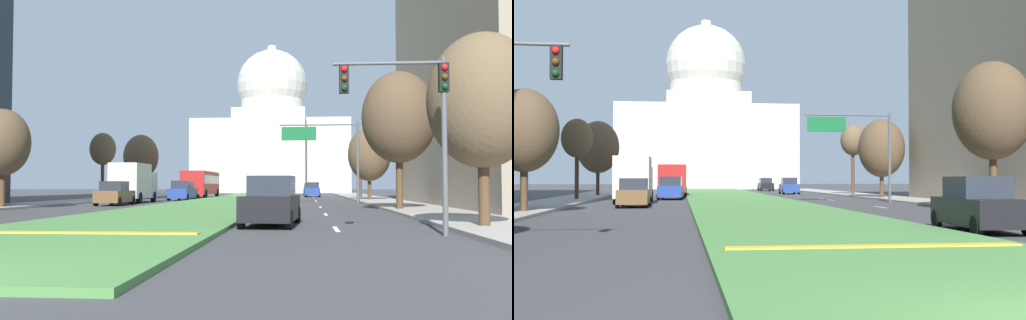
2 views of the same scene
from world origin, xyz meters
TOP-DOWN VIEW (x-y plane):
  - ground_plane at (0.00, 54.02)m, footprint 260.00×260.00m
  - grass_median at (0.00, 48.62)m, footprint 7.84×97.24m
  - median_curb_nose at (0.00, 8.21)m, footprint 7.05×0.50m
  - lane_dashes_right at (7.43, 44.44)m, footprint 0.16×61.20m
  - sidewalk_left at (-12.93, 43.22)m, footprint 4.00×97.24m
  - sidewalk_right at (12.93, 43.22)m, footprint 4.00×97.24m
  - capitol_building at (0.00, 107.29)m, footprint 29.67×23.36m
  - overhead_guide_sign at (8.23, 39.46)m, footprint 6.35×0.20m
  - street_tree_left_mid at (-12.06, 26.80)m, footprint 3.29×3.29m
  - street_tree_right_mid at (11.67, 25.63)m, footprint 4.13×4.13m
  - street_tree_left_far at (-12.35, 45.34)m, footprint 2.41×2.41m
  - street_tree_right_far at (12.35, 46.82)m, footprint 3.92×3.92m
  - street_tree_left_distant at (-12.26, 57.77)m, footprint 4.00×4.00m
  - street_tree_right_distant at (12.43, 56.37)m, footprint 2.44×2.44m
  - sedan_lead_stopped at (5.18, 13.75)m, footprint 2.09×4.63m
  - sedan_midblock at (-7.23, 33.55)m, footprint 1.86×4.18m
  - sedan_distant at (-5.19, 47.39)m, footprint 2.20×4.58m
  - sedan_far_horizon at (7.38, 64.40)m, footprint 2.03×4.61m
  - sedan_very_far at (7.14, 82.26)m, footprint 1.84×4.26m
  - box_truck_delivery at (-7.65, 39.52)m, footprint 2.40×6.40m
  - city_bus at (-5.18, 57.13)m, footprint 2.62×11.00m

SIDE VIEW (x-z plane):
  - ground_plane at x=0.00m, z-range 0.00..0.00m
  - lane_dashes_right at x=7.43m, z-range 0.00..0.01m
  - grass_median at x=0.00m, z-range 0.00..0.14m
  - sidewalk_left at x=-12.93m, z-range 0.00..0.15m
  - sidewalk_right at x=12.93m, z-range 0.00..0.15m
  - median_curb_nose at x=0.00m, z-range 0.14..0.18m
  - sedan_midblock at x=-7.23m, z-range -0.06..1.68m
  - sedan_very_far at x=7.14m, z-range -0.06..1.71m
  - sedan_far_horizon at x=7.38m, z-range -0.06..1.73m
  - sedan_lead_stopped at x=5.18m, z-range -0.06..1.74m
  - sedan_distant at x=-5.19m, z-range -0.07..1.80m
  - box_truck_delivery at x=-7.65m, z-range 0.08..3.28m
  - city_bus at x=-5.18m, z-range 0.29..3.24m
  - street_tree_left_mid at x=-12.06m, z-range 0.99..7.14m
  - street_tree_right_far at x=12.35m, z-range 0.90..7.62m
  - overhead_guide_sign at x=8.23m, z-range 1.43..7.93m
  - street_tree_left_distant at x=-12.26m, z-range 1.09..8.30m
  - street_tree_left_far at x=-12.35m, z-range 1.59..7.92m
  - street_tree_right_mid at x=11.67m, z-range 1.32..9.18m
  - street_tree_right_distant at x=12.43m, z-range 1.89..8.89m
  - capitol_building at x=0.00m, z-range -3.81..25.45m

